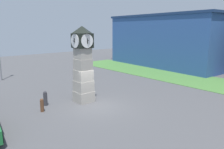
{
  "coord_description": "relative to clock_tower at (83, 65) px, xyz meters",
  "views": [
    {
      "loc": [
        12.06,
        -8.93,
        5.49
      ],
      "look_at": [
        -0.62,
        1.96,
        1.99
      ],
      "focal_mm": 35.0,
      "sensor_mm": 36.0,
      "label": 1
    }
  ],
  "objects": [
    {
      "name": "bollard_mid_row",
      "position": [
        -0.06,
        -3.32,
        -2.39
      ],
      "size": [
        0.24,
        0.24,
        0.92
      ],
      "color": "brown",
      "rests_on": "ground_plane"
    },
    {
      "name": "grass_verge_far",
      "position": [
        4.66,
        13.16,
        -2.84
      ],
      "size": [
        42.74,
        6.28,
        0.04
      ],
      "primitive_type": "cube",
      "color": "#477A38",
      "rests_on": "ground_plane"
    },
    {
      "name": "pedestrian_crossing_lot",
      "position": [
        -8.59,
        6.49,
        -1.93
      ],
      "size": [
        0.45,
        0.34,
        1.63
      ],
      "color": "gold",
      "rests_on": "ground_plane"
    },
    {
      "name": "bollard_near_tower",
      "position": [
        -1.07,
        -2.63,
        -2.31
      ],
      "size": [
        0.28,
        0.28,
        1.09
      ],
      "color": "#333338",
      "rests_on": "ground_plane"
    },
    {
      "name": "ground_plane",
      "position": [
        1.55,
        0.1,
        -2.86
      ],
      "size": [
        71.23,
        71.23,
        0.0
      ],
      "primitive_type": "plane",
      "color": "#4C4C4F"
    },
    {
      "name": "clock_tower",
      "position": [
        0.0,
        0.0,
        0.0
      ],
      "size": [
        1.61,
        1.56,
        5.7
      ],
      "color": "#9D978D",
      "rests_on": "ground_plane"
    },
    {
      "name": "warehouse_blue_far",
      "position": [
        -6.13,
        19.98,
        0.92
      ],
      "size": [
        18.54,
        10.5,
        7.54
      ],
      "color": "#2D5193",
      "rests_on": "ground_plane"
    }
  ]
}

